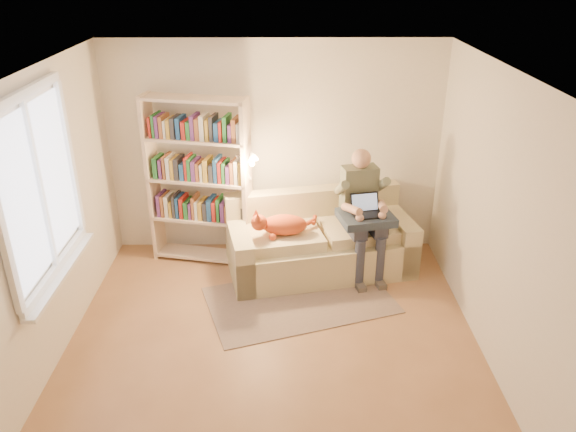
{
  "coord_description": "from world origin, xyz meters",
  "views": [
    {
      "loc": [
        0.11,
        -4.22,
        3.46
      ],
      "look_at": [
        0.15,
        1.0,
        1.0
      ],
      "focal_mm": 35.0,
      "sensor_mm": 36.0,
      "label": 1
    }
  ],
  "objects_px": {
    "sofa": "(319,244)",
    "laptop": "(366,209)",
    "bookshelf": "(199,174)",
    "person": "(362,206)",
    "cat": "(279,225)"
  },
  "relations": [
    {
      "from": "sofa",
      "to": "laptop",
      "type": "bearing_deg",
      "value": -32.29
    },
    {
      "from": "bookshelf",
      "to": "cat",
      "type": "bearing_deg",
      "value": -16.19
    },
    {
      "from": "person",
      "to": "bookshelf",
      "type": "relative_size",
      "value": 0.73
    },
    {
      "from": "person",
      "to": "cat",
      "type": "xyz_separation_m",
      "value": [
        -0.95,
        -0.18,
        -0.14
      ]
    },
    {
      "from": "laptop",
      "to": "bookshelf",
      "type": "bearing_deg",
      "value": 154.97
    },
    {
      "from": "person",
      "to": "bookshelf",
      "type": "bearing_deg",
      "value": 158.4
    },
    {
      "from": "sofa",
      "to": "person",
      "type": "xyz_separation_m",
      "value": [
        0.47,
        -0.06,
        0.51
      ]
    },
    {
      "from": "sofa",
      "to": "person",
      "type": "relative_size",
      "value": 1.54
    },
    {
      "from": "cat",
      "to": "bookshelf",
      "type": "height_order",
      "value": "bookshelf"
    },
    {
      "from": "sofa",
      "to": "laptop",
      "type": "height_order",
      "value": "laptop"
    },
    {
      "from": "cat",
      "to": "laptop",
      "type": "xyz_separation_m",
      "value": [
        0.98,
        0.06,
        0.17
      ]
    },
    {
      "from": "sofa",
      "to": "bookshelf",
      "type": "distance_m",
      "value": 1.64
    },
    {
      "from": "person",
      "to": "cat",
      "type": "height_order",
      "value": "person"
    },
    {
      "from": "person",
      "to": "bookshelf",
      "type": "height_order",
      "value": "bookshelf"
    },
    {
      "from": "laptop",
      "to": "bookshelf",
      "type": "distance_m",
      "value": 1.97
    }
  ]
}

